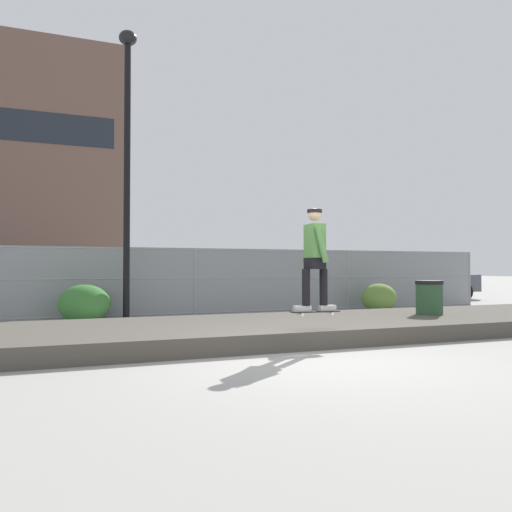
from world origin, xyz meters
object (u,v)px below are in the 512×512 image
shrub_right (379,298)px  shrub_center (87,303)px  skateboard (315,312)px  parked_car_far (422,279)px  skater (315,253)px  trash_bin (429,304)px  parked_car_mid (271,281)px  shrub_left (84,304)px  parked_car_near (77,283)px  street_lamp (127,141)px

shrub_right → shrub_center: bearing=176.1°
skateboard → parked_car_far: bearing=43.6°
skater → parked_car_far: bearing=43.6°
shrub_center → trash_bin: size_ratio=1.10×
parked_car_far → trash_bin: 10.27m
skater → parked_car_mid: size_ratio=0.37×
shrub_left → shrub_center: (0.09, 0.62, -0.02)m
parked_car_far → trash_bin: size_ratio=4.28×
shrub_left → skater: bearing=-57.5°
shrub_right → shrub_left: bearing=-179.6°
shrub_right → parked_car_near: bearing=154.0°
parked_car_near → trash_bin: size_ratio=4.41×
parked_car_near → parked_car_far: same height
shrub_left → shrub_center: 0.62m
shrub_left → shrub_right: (8.25, 0.05, -0.04)m
skater → shrub_center: skater is taller
skateboard → skater: 0.94m
street_lamp → skateboard: bearing=-66.4°
parked_car_far → street_lamp: bearing=-161.4°
parked_car_far → shrub_right: (-5.11, -4.26, -0.42)m
skater → shrub_right: bearing=47.1°
street_lamp → parked_car_mid: size_ratio=1.59×
shrub_center → trash_bin: (6.83, -4.29, 0.08)m
parked_car_mid → skateboard: bearing=-108.5°
street_lamp → trash_bin: size_ratio=6.98×
shrub_left → trash_bin: trash_bin is taller
parked_car_mid → shrub_left: bearing=-148.0°
shrub_left → trash_bin: 7.84m
skateboard → parked_car_mid: bearing=71.5°
skater → parked_car_far: size_ratio=0.37×
street_lamp → shrub_left: 4.11m
parked_car_mid → shrub_left: 7.60m
skateboard → trash_bin: bearing=23.5°
street_lamp → shrub_right: street_lamp is taller
street_lamp → trash_bin: (5.95, -3.83, -3.92)m
parked_car_near → shrub_left: size_ratio=3.85×
shrub_right → skater: bearing=-132.9°
street_lamp → shrub_center: 4.13m
street_lamp → shrub_right: size_ratio=6.63×
skater → parked_car_mid: 9.80m
street_lamp → parked_car_far: 13.55m
parked_car_near → shrub_center: (0.21, -3.52, -0.40)m
parked_car_far → shrub_center: parked_car_far is taller
skateboard → street_lamp: size_ratio=0.11×
shrub_center → trash_bin: trash_bin is taller
parked_car_mid → shrub_center: size_ratio=4.00×
skateboard → shrub_center: shrub_center is taller
parked_car_near → parked_car_mid: bearing=-1.0°
shrub_right → parked_car_mid: bearing=114.5°
shrub_right → street_lamp: bearing=179.2°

